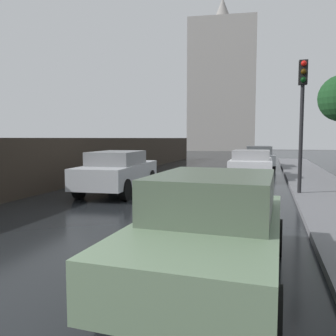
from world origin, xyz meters
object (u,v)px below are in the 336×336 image
car_silver_far_ahead (118,171)px  traffic_light (302,102)px  car_green_mid_road (212,227)px  car_grey_far_lane (259,157)px  car_white_near_kerb (251,164)px

car_silver_far_ahead → traffic_light: (6.02, 0.76, 2.29)m
car_green_mid_road → car_grey_far_lane: size_ratio=0.90×
car_silver_far_ahead → car_grey_far_lane: bearing=-115.7°
car_green_mid_road → car_silver_far_ahead: size_ratio=0.87×
car_white_near_kerb → car_green_mid_road: (0.09, -12.03, 0.01)m
car_silver_far_ahead → car_green_mid_road: bearing=119.1°
car_white_near_kerb → car_green_mid_road: 12.03m
car_green_mid_road → car_silver_far_ahead: car_silver_far_ahead is taller
car_green_mid_road → car_silver_far_ahead: bearing=125.2°
car_green_mid_road → traffic_light: traffic_light is taller
car_silver_far_ahead → traffic_light: bearing=-177.1°
car_grey_far_lane → traffic_light: bearing=-85.9°
car_grey_far_lane → car_green_mid_road: bearing=-94.7°
car_silver_far_ahead → traffic_light: traffic_light is taller
traffic_light → car_grey_far_lane: bearing=98.6°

